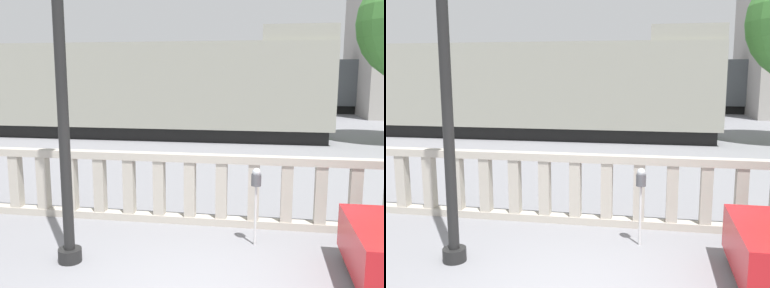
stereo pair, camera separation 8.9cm
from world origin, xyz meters
The scene contains 5 objects.
balustrade centered at (0.00, 2.83, 0.66)m, with size 13.89×0.24×1.32m.
lamppost centered at (-2.07, 0.89, 3.58)m, with size 0.35×0.35×6.97m.
parking_meter centered at (0.64, 1.99, 1.02)m, with size 0.16×0.16×1.29m.
train_near centered at (-5.74, 13.17, 2.09)m, with size 18.63×2.71×4.58m.
train_far centered at (1.76, 26.65, 1.91)m, with size 28.41×2.74×4.25m.
Camera 1 is at (0.72, -4.73, 2.79)m, focal length 40.00 mm.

